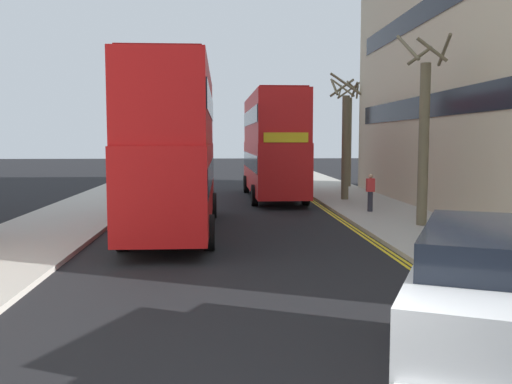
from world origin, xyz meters
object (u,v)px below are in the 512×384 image
at_px(double_decker_bus_oncoming, 273,143).
at_px(taxi_minivan, 495,315).
at_px(double_decker_bus_away, 175,145).
at_px(pedestrian_far, 370,192).

height_order(double_decker_bus_oncoming, taxi_minivan, double_decker_bus_oncoming).
bearing_deg(double_decker_bus_away, double_decker_bus_oncoming, 67.76).
height_order(double_decker_bus_away, pedestrian_far, double_decker_bus_away).
distance_m(double_decker_bus_away, pedestrian_far, 9.09).
bearing_deg(taxi_minivan, pedestrian_far, 79.91).
relative_size(double_decker_bus_oncoming, pedestrian_far, 6.70).
relative_size(double_decker_bus_oncoming, taxi_minivan, 2.11).
xyz_separation_m(double_decker_bus_oncoming, taxi_minivan, (0.55, -23.69, -1.96)).
distance_m(double_decker_bus_oncoming, taxi_minivan, 23.78).
bearing_deg(double_decker_bus_away, pedestrian_far, 26.26).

